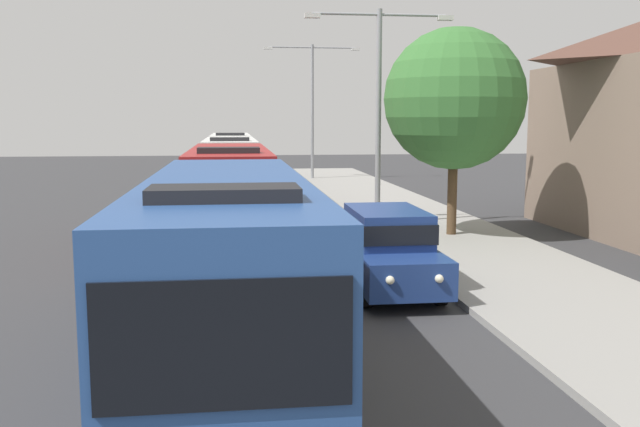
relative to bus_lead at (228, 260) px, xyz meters
The scene contains 8 objects.
bus_lead is the anchor object (origin of this frame).
bus_second_in_line 11.80m from the bus_lead, 90.00° to the left, with size 2.58×10.49×3.21m.
bus_middle 23.65m from the bus_lead, 90.00° to the left, with size 2.58×10.73×3.21m.
bus_fourth_in_line 35.49m from the bus_lead, 90.00° to the left, with size 2.58×11.88×3.21m.
white_suv 5.84m from the bus_lead, 50.38° to the left, with size 1.86×4.89×1.90m.
streetlamp_mid 15.06m from the bus_lead, 68.47° to the left, with size 5.39×0.28×7.76m.
streetlamp_far 35.31m from the bus_lead, 81.15° to the left, with size 6.31×0.28×8.74m.
roadside_tree 13.73m from the bus_lead, 56.38° to the left, with size 4.68×4.68×6.86m.
Camera 1 is at (-1.20, -0.12, 3.97)m, focal length 38.94 mm.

